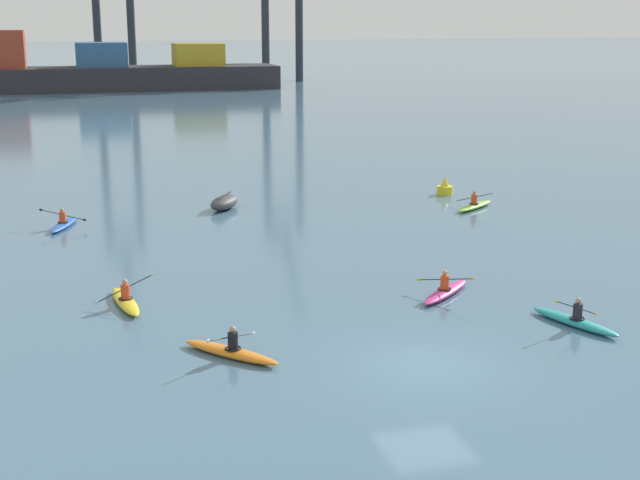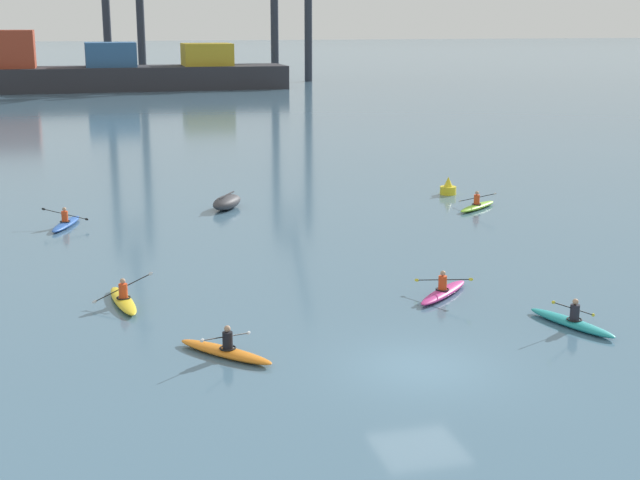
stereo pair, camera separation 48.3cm
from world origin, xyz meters
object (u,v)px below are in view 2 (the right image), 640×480
object	(u,v)px
channel_buoy	(448,188)
kayak_teal	(572,322)
capsized_dinghy	(227,202)
kayak_orange	(226,350)
kayak_blue	(66,223)
kayak_lime	(477,206)
kayak_yellow	(123,300)
kayak_magenta	(443,291)
container_barge	(107,72)

from	to	relation	value
channel_buoy	kayak_teal	bearing A→B (deg)	-102.64
capsized_dinghy	kayak_orange	bearing A→B (deg)	-99.24
channel_buoy	kayak_teal	xyz separation A→B (m)	(-4.89, -21.78, -0.19)
channel_buoy	kayak_blue	xyz separation A→B (m)	(-20.61, -2.85, -0.19)
kayak_blue	kayak_lime	distance (m)	20.55
kayak_blue	kayak_yellow	size ratio (longest dim) A/B	0.99
kayak_blue	kayak_yellow	xyz separation A→B (m)	(2.01, -12.89, 0.00)
capsized_dinghy	kayak_orange	size ratio (longest dim) A/B	0.94
capsized_dinghy	kayak_teal	distance (m)	22.41
kayak_lime	kayak_teal	size ratio (longest dim) A/B	0.90
capsized_dinghy	kayak_blue	world-z (taller)	kayak_blue
kayak_magenta	kayak_blue	bearing A→B (deg)	131.30
kayak_yellow	kayak_teal	bearing A→B (deg)	-23.74
capsized_dinghy	kayak_yellow	distance (m)	16.17
channel_buoy	kayak_lime	distance (m)	4.11
capsized_dinghy	kayak_magenta	size ratio (longest dim) A/B	0.96
kayak_teal	kayak_blue	bearing A→B (deg)	129.72
capsized_dinghy	channel_buoy	size ratio (longest dim) A/B	2.79
container_barge	kayak_lime	bearing A→B (deg)	-79.80
container_barge	kayak_orange	xyz separation A→B (m)	(-0.28, -104.09, -2.34)
kayak_teal	kayak_lime	bearing A→B (deg)	74.83
container_barge	channel_buoy	bearing A→B (deg)	-79.24
capsized_dinghy	channel_buoy	world-z (taller)	channel_buoy
channel_buoy	kayak_orange	size ratio (longest dim) A/B	0.34
kayak_yellow	kayak_lime	size ratio (longest dim) A/B	1.13
capsized_dinghy	kayak_yellow	bearing A→B (deg)	-111.82
kayak_blue	kayak_magenta	bearing A→B (deg)	-48.70
kayak_lime	kayak_orange	bearing A→B (deg)	-132.38
channel_buoy	kayak_teal	distance (m)	22.32
kayak_teal	kayak_magenta	bearing A→B (deg)	123.35
kayak_orange	kayak_magenta	world-z (taller)	same
kayak_orange	kayak_teal	xyz separation A→B (m)	(11.09, -0.27, 0.00)
kayak_blue	kayak_teal	xyz separation A→B (m)	(15.72, -18.93, 0.00)
kayak_blue	container_barge	bearing A→B (deg)	86.71
channel_buoy	kayak_yellow	xyz separation A→B (m)	(-18.60, -15.75, -0.19)
capsized_dinghy	kayak_yellow	size ratio (longest dim) A/B	0.81
kayak_blue	kayak_teal	world-z (taller)	kayak_teal
kayak_teal	kayak_yellow	bearing A→B (deg)	156.26
kayak_magenta	kayak_teal	bearing A→B (deg)	-56.65
container_barge	capsized_dinghy	distance (m)	83.41
container_barge	kayak_orange	distance (m)	104.12
channel_buoy	kayak_magenta	bearing A→B (deg)	-113.23
capsized_dinghy	kayak_orange	world-z (taller)	kayak_orange
kayak_yellow	kayak_orange	world-z (taller)	kayak_yellow
kayak_yellow	kayak_teal	distance (m)	14.98
container_barge	kayak_magenta	size ratio (longest dim) A/B	16.58
kayak_magenta	kayak_teal	distance (m)	4.91
container_barge	kayak_teal	size ratio (longest dim) A/B	14.11
channel_buoy	kayak_blue	distance (m)	20.80
kayak_lime	kayak_teal	xyz separation A→B (m)	(-4.79, -17.68, 0.00)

